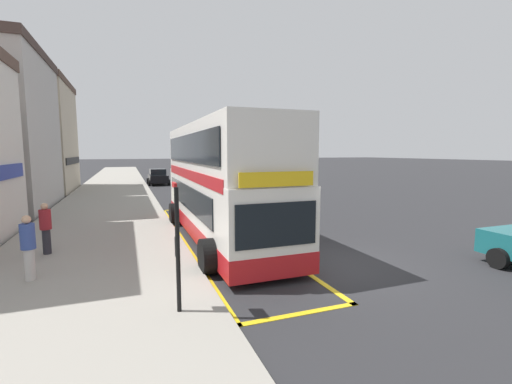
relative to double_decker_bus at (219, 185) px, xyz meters
The scene contains 11 objects.
ground_plane 27.63m from the double_decker_bus, 84.89° to the left, with size 260.00×260.00×0.00m, color #28282B.
pavement_near 27.89m from the double_decker_bus, 99.40° to the left, with size 6.00×76.00×0.14m, color gray.
double_decker_bus is the anchor object (origin of this frame).
bus_bay_markings 2.06m from the double_decker_bus, 146.89° to the left, with size 2.86×14.29×0.01m.
bus_stop_sign 6.67m from the double_decker_bus, 111.92° to the right, with size 0.09×0.51×2.62m.
terrace_end 23.88m from the double_decker_bus, 118.97° to the left, with size 7.67×9.17×10.24m.
parked_car_maroon_across 47.44m from the double_decker_bus, 81.44° to the left, with size 2.09×4.20×1.62m.
parked_car_silver_kerbside 15.50m from the double_decker_bus, 69.04° to the left, with size 2.09×4.20×1.62m.
parked_car_black_behind 23.71m from the double_decker_bus, 90.94° to the left, with size 2.09×4.20×1.62m.
pedestrian_waiting_near_sign 6.67m from the double_decker_bus, 151.03° to the right, with size 0.34×0.34×1.67m.
pedestrian_further_back 5.99m from the double_decker_bus, behind, with size 0.34×0.34×1.64m.
Camera 1 is at (-5.84, -8.55, 3.38)m, focal length 24.25 mm.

